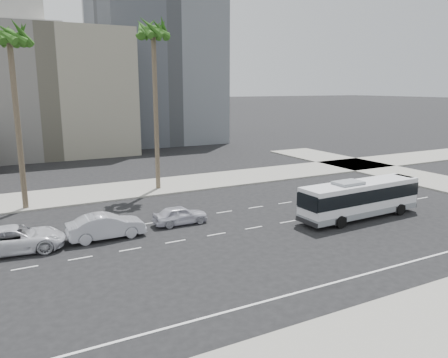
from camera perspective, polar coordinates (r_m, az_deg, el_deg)
ground at (r=32.90m, az=8.39°, el=-5.60°), size 700.00×700.00×0.00m
sidewalk_north at (r=45.84m, az=-3.11°, el=-0.33°), size 120.00×7.00×0.15m
midrise_beige_west at (r=70.48m, az=-22.84°, el=10.42°), size 24.00×18.00×18.00m
midrise_gray_center at (r=81.71m, az=-9.09°, el=14.11°), size 20.00×20.00×26.00m
civic_tower at (r=277.17m, az=-25.49°, el=16.97°), size 42.00×42.00×129.00m
highrise_right at (r=264.18m, az=-14.51°, el=17.19°), size 26.00×26.00×70.00m
highrise_far at (r=299.31m, az=-11.04°, el=15.74°), size 22.00×22.00×60.00m
city_bus at (r=34.75m, az=17.46°, el=-2.37°), size 10.58×2.75×3.01m
car_a at (r=32.06m, az=-5.79°, el=-4.73°), size 1.70×4.05×1.37m
car_b at (r=29.99m, az=-15.22°, el=-6.01°), size 1.77×5.05×1.66m
car_c at (r=29.54m, az=-25.80°, el=-7.14°), size 3.24×6.06×1.62m
palm_near at (r=42.14m, az=-9.28°, el=18.18°), size 4.75×4.75×16.01m
palm_mid at (r=38.22m, az=-26.40°, el=16.07°), size 4.81×4.81×14.87m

